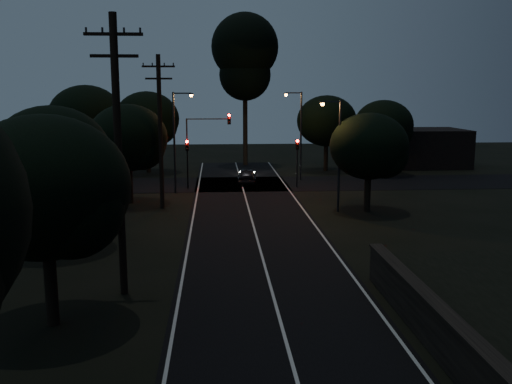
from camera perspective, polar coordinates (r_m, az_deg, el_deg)
road_surface at (r=39.40m, az=-0.73°, el=-1.75°), size 60.00×70.00×0.03m
utility_pole_mid at (r=22.82m, az=-13.60°, el=3.86°), size 2.20×0.30×11.00m
utility_pole_far at (r=39.65m, az=-9.56°, el=6.18°), size 2.20×0.30×10.50m
tree_left_b at (r=20.33m, az=-19.92°, el=0.06°), size 5.80×5.80×7.37m
tree_left_c at (r=30.54m, az=-19.38°, el=3.28°), size 5.86×5.86×7.40m
tree_left_d at (r=41.85m, az=-12.43°, el=5.15°), size 5.67×5.67×7.19m
tree_far_nw at (r=57.70m, az=-10.64°, el=7.07°), size 6.36×6.36×8.05m
tree_far_w at (r=54.54m, az=-16.38°, el=7.08°), size 6.77×6.77×8.63m
tree_far_ne at (r=58.47m, az=7.30°, el=6.94°), size 6.05×6.05×7.65m
tree_far_e at (r=56.79m, az=12.86°, el=6.41°), size 5.70×5.70×7.23m
tree_right_a at (r=38.88m, az=11.53°, el=4.33°), size 5.26×5.26×6.68m
tall_pine at (r=62.57m, az=-1.11°, el=13.46°), size 7.17×7.17×16.30m
building_left at (r=62.27m, az=-20.66°, el=4.02°), size 10.00×8.00×4.40m
building_right at (r=64.62m, az=16.14°, el=4.29°), size 9.00×7.00×4.00m
signal_left at (r=47.72m, az=-6.89°, el=3.70°), size 0.28×0.35×4.10m
signal_right at (r=48.14m, az=4.14°, el=3.80°), size 0.28×0.35×4.10m
signal_mast at (r=47.52m, az=-4.89°, el=5.53°), size 3.70×0.35×6.25m
streetlight_a at (r=45.62m, az=-7.95°, el=5.65°), size 1.66×0.26×8.00m
streetlight_b at (r=52.04m, az=4.31°, el=6.26°), size 1.66×0.26×8.00m
streetlight_c at (r=38.42m, az=8.10°, el=4.40°), size 1.46×0.26×7.50m
car at (r=50.32m, az=-0.91°, el=1.63°), size 1.88×4.11×1.37m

